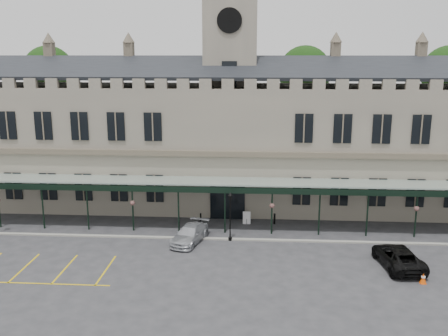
# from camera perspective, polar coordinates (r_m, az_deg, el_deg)

# --- Properties ---
(ground) EXTENTS (140.00, 140.00, 0.00)m
(ground) POSITION_cam_1_polar(r_m,az_deg,el_deg) (36.77, -0.63, -11.28)
(ground) COLOR #2F2F32
(station_building) EXTENTS (60.00, 10.36, 17.30)m
(station_building) POSITION_cam_1_polar(r_m,az_deg,el_deg) (50.15, 0.75, 3.07)
(station_building) COLOR slate
(station_building) RESTS_ON ground
(clock_tower) EXTENTS (5.60, 5.60, 24.80)m
(clock_tower) POSITION_cam_1_polar(r_m,az_deg,el_deg) (49.52, 0.78, 10.68)
(clock_tower) COLOR slate
(clock_tower) RESTS_ON ground
(canopy) EXTENTS (50.00, 4.10, 4.30)m
(canopy) POSITION_cam_1_polar(r_m,az_deg,el_deg) (42.89, 0.13, -4.25)
(canopy) COLOR #8C9E93
(canopy) RESTS_ON ground
(kerb) EXTENTS (60.00, 0.40, 0.12)m
(kerb) POSITION_cam_1_polar(r_m,az_deg,el_deg) (41.81, -0.05, -8.11)
(kerb) COLOR gray
(kerb) RESTS_ON ground
(parking_markings) EXTENTS (16.00, 6.00, 0.01)m
(parking_markings) POSITION_cam_1_polar(r_m,az_deg,el_deg) (39.03, -22.17, -10.81)
(parking_markings) COLOR gold
(parking_markings) RESTS_ON ground
(tree_behind_left) EXTENTS (6.00, 6.00, 16.00)m
(tree_behind_left) POSITION_cam_1_polar(r_m,az_deg,el_deg) (63.43, -19.36, 10.20)
(tree_behind_left) COLOR #332314
(tree_behind_left) RESTS_ON ground
(tree_behind_mid) EXTENTS (6.00, 6.00, 16.00)m
(tree_behind_mid) POSITION_cam_1_polar(r_m,az_deg,el_deg) (58.71, 9.21, 10.59)
(tree_behind_mid) COLOR #332314
(tree_behind_mid) RESTS_ON ground
(tree_behind_right) EXTENTS (6.00, 6.00, 16.00)m
(tree_behind_right) POSITION_cam_1_polar(r_m,az_deg,el_deg) (62.25, 24.26, 9.76)
(tree_behind_right) COLOR #332314
(tree_behind_right) RESTS_ON ground
(lamp_post_mid) EXTENTS (0.39, 0.39, 4.13)m
(lamp_post_mid) POSITION_cam_1_polar(r_m,az_deg,el_deg) (40.87, 0.71, -5.06)
(lamp_post_mid) COLOR black
(lamp_post_mid) RESTS_ON ground
(traffic_cone) EXTENTS (0.45, 0.45, 0.72)m
(traffic_cone) POSITION_cam_1_polar(r_m,az_deg,el_deg) (36.83, 21.80, -11.64)
(traffic_cone) COLOR #F34E07
(traffic_cone) RESTS_ON ground
(sign_board) EXTENTS (0.69, 0.06, 1.18)m
(sign_board) POSITION_cam_1_polar(r_m,az_deg,el_deg) (45.34, 2.60, -5.72)
(sign_board) COLOR black
(sign_board) RESTS_ON ground
(bollard_left) EXTENTS (0.15, 0.15, 0.87)m
(bollard_left) POSITION_cam_1_polar(r_m,az_deg,el_deg) (45.80, -2.68, -5.72)
(bollard_left) COLOR black
(bollard_left) RESTS_ON ground
(bollard_right) EXTENTS (0.17, 0.17, 0.98)m
(bollard_right) POSITION_cam_1_polar(r_m,az_deg,el_deg) (45.56, 5.80, -5.80)
(bollard_right) COLOR black
(bollard_right) RESTS_ON ground
(car_taxi) EXTENTS (3.17, 5.11, 1.38)m
(car_taxi) POSITION_cam_1_polar(r_m,az_deg,el_deg) (41.18, -3.93, -7.54)
(car_taxi) COLOR #AAACB2
(car_taxi) RESTS_ON ground
(car_van) EXTENTS (3.14, 5.69, 1.51)m
(car_van) POSITION_cam_1_polar(r_m,az_deg,el_deg) (38.68, 19.27, -9.57)
(car_van) COLOR black
(car_van) RESTS_ON ground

